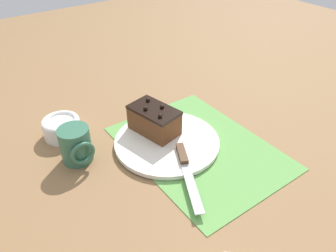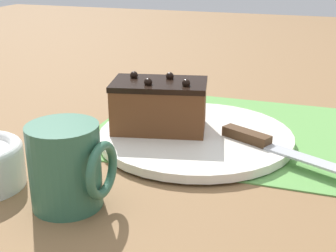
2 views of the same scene
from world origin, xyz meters
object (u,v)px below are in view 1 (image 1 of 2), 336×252
(serving_knife, at_px, (185,164))
(small_bowl, at_px, (62,127))
(chocolate_cake, at_px, (154,120))
(coffee_mug, at_px, (76,145))
(cake_plate, at_px, (167,142))

(serving_knife, distance_m, small_bowl, 0.37)
(serving_knife, height_order, small_bowl, small_bowl)
(serving_knife, relative_size, small_bowl, 2.04)
(chocolate_cake, distance_m, coffee_mug, 0.22)
(chocolate_cake, height_order, coffee_mug, chocolate_cake)
(chocolate_cake, bearing_deg, coffee_mug, -97.28)
(chocolate_cake, relative_size, small_bowl, 1.45)
(chocolate_cake, bearing_deg, small_bowl, -125.73)
(small_bowl, distance_m, coffee_mug, 0.13)
(chocolate_cake, relative_size, coffee_mug, 1.60)
(cake_plate, xyz_separation_m, serving_knife, (0.11, -0.02, 0.01))
(chocolate_cake, distance_m, small_bowl, 0.26)
(cake_plate, bearing_deg, coffee_mug, -110.54)
(cake_plate, height_order, serving_knife, serving_knife)
(serving_knife, relative_size, coffee_mug, 2.25)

